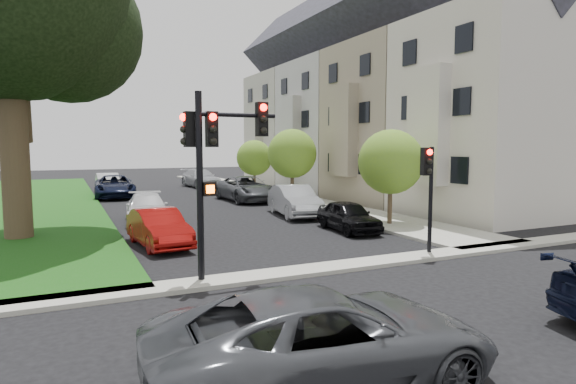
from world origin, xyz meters
name	(u,v)px	position (x,y,z in m)	size (l,w,h in m)	color
ground	(372,288)	(0.00, 0.00, 0.00)	(140.00, 140.00, 0.00)	black
grass_strip	(28,203)	(-9.00, 24.00, 0.06)	(8.00, 44.00, 0.12)	#1D4E16
sidewalk_right	(262,192)	(6.75, 24.00, 0.06)	(3.50, 44.00, 0.12)	gray
sidewalk_cross	(332,267)	(0.00, 2.00, 0.06)	(60.00, 1.00, 0.12)	gray
house_a	(488,78)	(12.45, 8.00, 6.93)	(7.70, 7.55, 15.97)	silver
house_b	(394,93)	(12.45, 15.50, 6.93)	(7.70, 7.55, 15.97)	gray
house_c	(334,103)	(12.45, 23.00, 6.93)	(7.70, 7.55, 15.97)	#9D9186
house_d	(293,109)	(12.45, 30.50, 6.93)	(7.70, 7.55, 15.97)	#A7A293
small_tree_a	(391,162)	(6.20, 7.51, 2.87)	(2.87, 2.87, 4.31)	brown
small_tree_b	(292,154)	(6.20, 17.59, 3.09)	(3.10, 3.10, 4.65)	brown
small_tree_c	(254,158)	(6.20, 24.19, 2.68)	(2.69, 2.69, 4.03)	brown
traffic_signal_main	(214,152)	(-3.41, 2.23, 3.41)	(2.41, 0.62, 4.94)	black
traffic_signal_secondary	(428,180)	(3.66, 2.19, 2.47)	(0.47, 0.38, 3.54)	black
car_cross_near	(324,338)	(-3.55, -3.83, 0.73)	(2.43, 5.28, 1.47)	#3F4247
car_parked_0	(349,216)	(3.83, 7.17, 0.64)	(1.52, 3.77, 1.28)	black
car_parked_1	(294,201)	(3.71, 12.12, 0.79)	(1.67, 4.79, 1.58)	#999BA0
car_parked_2	(246,189)	(3.83, 19.53, 0.81)	(2.67, 5.79, 1.61)	#3F4247
car_parked_4	(201,178)	(3.92, 31.30, 0.78)	(2.19, 5.38, 1.56)	#999BA0
car_parked_5	(159,228)	(-3.94, 7.44, 0.67)	(1.41, 4.05, 1.33)	maroon
car_parked_6	(147,208)	(-3.44, 13.29, 0.66)	(1.85, 4.56, 1.32)	silver
car_parked_8	(115,186)	(-3.74, 25.33, 0.78)	(2.59, 5.63, 1.56)	black
car_parked_9	(108,183)	(-3.84, 29.58, 0.74)	(1.57, 4.49, 1.48)	silver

